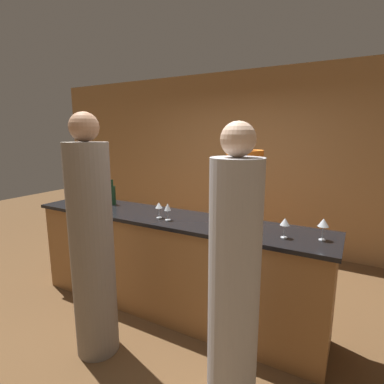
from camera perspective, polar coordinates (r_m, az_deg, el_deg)
ground_plane at (r=3.42m, az=-4.19°, el=-21.29°), size 14.00×14.00×0.00m
back_wall at (r=4.96m, az=10.25°, el=5.95°), size 8.00×0.06×2.80m
bar_counter at (r=3.17m, az=-4.32°, el=-13.48°), size 3.14×0.62×1.02m
bartender at (r=3.42m, az=9.60°, el=-5.65°), size 0.40×0.40×1.85m
guest_0 at (r=1.99m, az=7.98°, el=-17.17°), size 0.32×0.32×1.90m
guest_1 at (r=2.58m, az=-18.50°, el=-9.80°), size 0.35×0.35×1.99m
wine_bottle_0 at (r=3.58m, az=-14.87°, el=-0.52°), size 0.07×0.07×0.29m
wine_glass_0 at (r=3.41m, az=-17.07°, el=-0.86°), size 0.07×0.07×0.17m
wine_glass_1 at (r=2.50m, az=4.46°, el=-4.83°), size 0.08×0.08×0.17m
wine_glass_2 at (r=2.51m, az=23.75°, el=-5.45°), size 0.08×0.08×0.17m
wine_glass_3 at (r=2.45m, az=8.78°, el=-5.41°), size 0.07×0.07×0.16m
wine_glass_4 at (r=2.92m, az=-6.33°, el=-2.65°), size 0.07×0.07×0.16m
wine_glass_5 at (r=2.59m, az=7.89°, el=-4.76°), size 0.07×0.07×0.14m
wine_glass_6 at (r=2.84m, az=-4.67°, el=-2.97°), size 0.06×0.06×0.17m
wine_glass_7 at (r=2.46m, az=17.27°, el=-5.55°), size 0.07×0.07×0.16m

